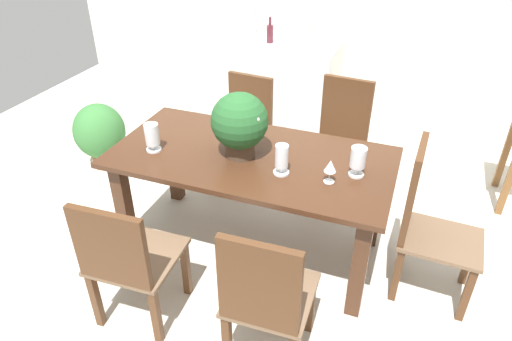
# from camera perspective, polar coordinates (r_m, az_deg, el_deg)

# --- Properties ---
(ground_plane) EXTENTS (7.04, 7.04, 0.00)m
(ground_plane) POSITION_cam_1_polar(r_m,az_deg,el_deg) (3.41, -0.75, -9.62)
(ground_plane) COLOR beige
(dining_table) EXTENTS (1.83, 0.91, 0.77)m
(dining_table) POSITION_cam_1_polar(r_m,az_deg,el_deg) (3.06, -0.55, -0.15)
(dining_table) COLOR #422616
(dining_table) RESTS_ON ground
(chair_foot_end) EXTENTS (0.50, 0.43, 1.03)m
(chair_foot_end) POSITION_cam_1_polar(r_m,az_deg,el_deg) (2.97, 20.20, -5.71)
(chair_foot_end) COLOR #4C2D19
(chair_foot_end) RESTS_ON ground
(chair_far_right) EXTENTS (0.46, 0.46, 1.00)m
(chair_far_right) POSITION_cam_1_polar(r_m,az_deg,el_deg) (3.75, 10.39, 4.12)
(chair_far_right) COLOR #4C2D19
(chair_far_right) RESTS_ON ground
(chair_far_left) EXTENTS (0.48, 0.50, 0.91)m
(chair_far_left) POSITION_cam_1_polar(r_m,az_deg,el_deg) (3.96, -1.37, 5.65)
(chair_far_left) COLOR #4C2D19
(chair_far_left) RESTS_ON ground
(chair_near_left) EXTENTS (0.49, 0.49, 0.90)m
(chair_near_left) POSITION_cam_1_polar(r_m,az_deg,el_deg) (2.70, -15.72, -10.41)
(chair_near_left) COLOR #4C2D19
(chair_near_left) RESTS_ON ground
(chair_near_right) EXTENTS (0.45, 0.47, 0.95)m
(chair_near_right) POSITION_cam_1_polar(r_m,az_deg,el_deg) (2.39, 1.17, -15.32)
(chair_near_right) COLOR #4C2D19
(chair_near_right) RESTS_ON ground
(flower_centerpiece) EXTENTS (0.36, 0.36, 0.43)m
(flower_centerpiece) POSITION_cam_1_polar(r_m,az_deg,el_deg) (2.88, -2.03, 5.89)
(flower_centerpiece) COLOR #4C3828
(flower_centerpiece) RESTS_ON dining_table
(crystal_vase_left) EXTENTS (0.10, 0.10, 0.19)m
(crystal_vase_left) POSITION_cam_1_polar(r_m,az_deg,el_deg) (2.75, 3.19, 1.53)
(crystal_vase_left) COLOR silver
(crystal_vase_left) RESTS_ON dining_table
(crystal_vase_center_near) EXTENTS (0.10, 0.10, 0.19)m
(crystal_vase_center_near) POSITION_cam_1_polar(r_m,az_deg,el_deg) (3.07, -12.72, 4.20)
(crystal_vase_center_near) COLOR silver
(crystal_vase_center_near) RESTS_ON dining_table
(crystal_vase_right) EXTENTS (0.10, 0.10, 0.19)m
(crystal_vase_right) POSITION_cam_1_polar(r_m,az_deg,el_deg) (2.79, 12.51, 1.40)
(crystal_vase_right) COLOR silver
(crystal_vase_right) RESTS_ON dining_table
(wine_glass) EXTENTS (0.07, 0.07, 0.15)m
(wine_glass) POSITION_cam_1_polar(r_m,az_deg,el_deg) (2.70, 9.17, 0.46)
(wine_glass) COLOR silver
(wine_glass) RESTS_ON dining_table
(kitchen_counter) EXTENTS (1.42, 0.69, 0.94)m
(kitchen_counter) POSITION_cam_1_polar(r_m,az_deg,el_deg) (4.86, 1.24, 10.39)
(kitchen_counter) COLOR silver
(kitchen_counter) RESTS_ON ground
(wine_bottle_dark) EXTENTS (0.07, 0.07, 0.25)m
(wine_bottle_dark) POSITION_cam_1_polar(r_m,az_deg,el_deg) (4.43, 6.48, 15.71)
(wine_bottle_dark) COLOR #B2BFB7
(wine_bottle_dark) RESTS_ON kitchen_counter
(wine_bottle_clear) EXTENTS (0.07, 0.07, 0.28)m
(wine_bottle_clear) POSITION_cam_1_polar(r_m,az_deg,el_deg) (4.91, -0.45, 17.85)
(wine_bottle_clear) COLOR #B2BFB7
(wine_bottle_clear) RESTS_ON kitchen_counter
(wine_bottle_amber) EXTENTS (0.06, 0.06, 0.25)m
(wine_bottle_amber) POSITION_cam_1_polar(r_m,az_deg,el_deg) (4.63, 1.73, 16.60)
(wine_bottle_amber) COLOR #511E28
(wine_bottle_amber) RESTS_ON kitchen_counter
(potted_plant_floor) EXTENTS (0.46, 0.46, 0.61)m
(potted_plant_floor) POSITION_cam_1_polar(r_m,az_deg,el_deg) (4.43, -18.75, 4.43)
(potted_plant_floor) COLOR brown
(potted_plant_floor) RESTS_ON ground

